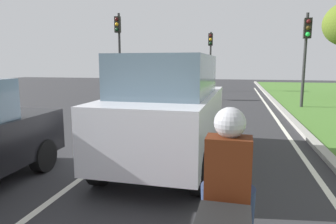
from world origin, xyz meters
name	(u,v)px	position (x,y,z in m)	size (l,w,h in m)	color
ground_plane	(181,119)	(0.00, 14.00, 0.00)	(60.00, 60.00, 0.00)	#2D2D30
lane_line_center	(163,118)	(-0.70, 14.00, 0.00)	(0.12, 32.00, 0.01)	silver
lane_line_right_edge	(279,123)	(3.60, 14.00, 0.00)	(0.12, 32.00, 0.01)	silver
curb_right	(294,122)	(4.10, 14.00, 0.06)	(0.24, 48.00, 0.12)	#9E9B93
car_suv_ahead	(169,109)	(0.68, 8.82, 1.17)	(2.05, 4.54, 2.28)	silver
rider_person	(228,168)	(2.01, 5.29, 1.19)	(0.51, 0.41, 1.16)	#4C1E0C
traffic_light_near_right	(306,44)	(5.12, 17.93, 2.97)	(0.32, 0.50, 4.39)	#2D2D2D
traffic_light_overhead_left	(119,41)	(-4.74, 19.70, 3.38)	(0.32, 0.50, 4.98)	#2D2D2D
traffic_light_far_median	(210,50)	(0.07, 26.02, 3.07)	(0.32, 0.50, 4.42)	#2D2D2D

